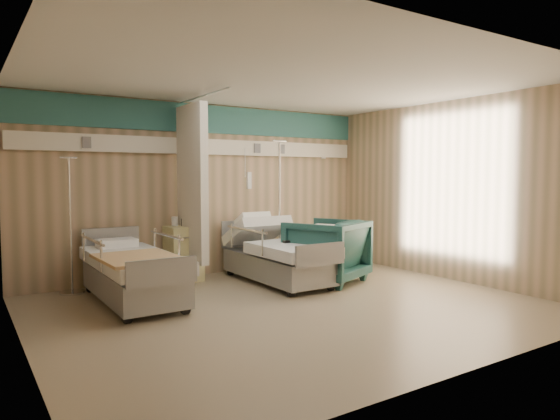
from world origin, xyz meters
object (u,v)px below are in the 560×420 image
object	(u,v)px
visitor_armchair	(327,251)
iv_stand_left	(72,266)
bed_right	(277,262)
bed_left	(134,278)
iv_stand_right	(279,245)
bedside_cabinet	(184,253)

from	to	relation	value
visitor_armchair	iv_stand_left	world-z (taller)	iv_stand_left
bed_right	bed_left	bearing A→B (deg)	180.00
bed_left	iv_stand_left	size ratio (longest dim) A/B	1.14
visitor_armchair	bed_right	bearing A→B (deg)	-53.37
bed_left	visitor_armchair	xyz separation A→B (m)	(2.85, -0.39, 0.17)
bed_right	iv_stand_right	bearing A→B (deg)	54.71
bed_left	bed_right	bearing A→B (deg)	0.00
bed_left	iv_stand_right	distance (m)	2.79
bedside_cabinet	bed_left	bearing A→B (deg)	-139.40
bed_left	iv_stand_right	bearing A→B (deg)	14.66
visitor_armchair	bed_left	bearing A→B (deg)	-30.09
visitor_armchair	iv_stand_right	bearing A→B (deg)	-104.48
bed_right	visitor_armchair	size ratio (longest dim) A/B	2.03
bedside_cabinet	iv_stand_right	distance (m)	1.66
bed_left	bedside_cabinet	xyz separation A→B (m)	(1.05, 0.90, 0.11)
bed_right	bed_left	xyz separation A→B (m)	(-2.20, 0.00, 0.00)
iv_stand_left	visitor_armchair	bearing A→B (deg)	-21.44
visitor_armchair	iv_stand_left	bearing A→B (deg)	-43.70
iv_stand_left	bed_left	bearing A→B (deg)	-58.96
bed_right	iv_stand_left	bearing A→B (deg)	161.05
bed_right	iv_stand_right	world-z (taller)	iv_stand_right
visitor_armchair	bedside_cabinet	bearing A→B (deg)	-57.93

